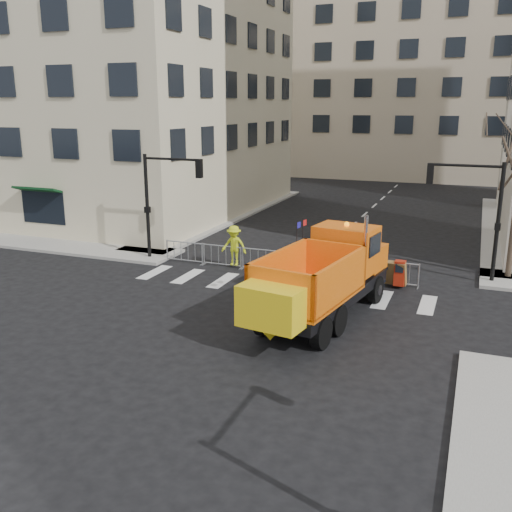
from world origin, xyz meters
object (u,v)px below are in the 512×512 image
at_px(cop_c, 334,268).
at_px(worker, 234,245).
at_px(plow_truck, 323,276).
at_px(cop_a, 379,274).
at_px(cop_b, 365,266).
at_px(newspaper_box, 400,273).

height_order(cop_c, worker, worker).
xyz_separation_m(plow_truck, worker, (-5.81, 5.19, -0.57)).
bearing_deg(cop_c, worker, -59.88).
relative_size(plow_truck, cop_a, 5.68).
distance_m(plow_truck, cop_c, 3.97).
height_order(cop_b, cop_c, cop_b).
bearing_deg(worker, cop_a, -13.11).
xyz_separation_m(cop_b, newspaper_box, (1.45, 0.24, -0.22)).
bearing_deg(newspaper_box, cop_a, -121.46).
height_order(plow_truck, cop_a, plow_truck).
distance_m(cop_a, cop_b, 1.15).
height_order(cop_c, newspaper_box, cop_c).
xyz_separation_m(cop_a, newspaper_box, (0.72, 1.12, -0.20)).
relative_size(cop_a, newspaper_box, 1.63).
bearing_deg(cop_c, plow_truck, 51.39).
xyz_separation_m(worker, newspaper_box, (7.98, -0.35, -0.43)).
bearing_deg(plow_truck, cop_a, -11.93).
relative_size(cop_a, cop_b, 0.98).
xyz_separation_m(cop_c, worker, (-5.31, 1.32, 0.22)).
bearing_deg(worker, plow_truck, -43.48).
bearing_deg(cop_c, newspaper_box, 154.27).
xyz_separation_m(plow_truck, cop_c, (-0.49, 3.86, -0.79)).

